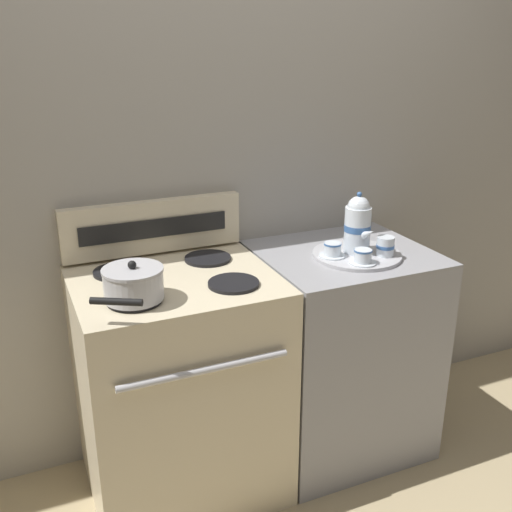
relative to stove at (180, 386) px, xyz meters
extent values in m
plane|color=tan|center=(0.34, 0.00, -0.45)|extent=(6.00, 6.00, 0.00)
cube|color=#9E998E|center=(0.34, 0.33, 0.65)|extent=(6.00, 0.05, 2.20)
cube|color=beige|center=(0.00, 0.00, 0.00)|extent=(0.72, 0.60, 0.89)
cylinder|color=silver|center=(0.00, -0.32, 0.25)|extent=(0.57, 0.02, 0.02)
cylinder|color=black|center=(-0.17, 0.14, 0.45)|extent=(0.18, 0.18, 0.01)
cylinder|color=black|center=(0.17, 0.14, 0.45)|extent=(0.18, 0.18, 0.01)
cylinder|color=black|center=(-0.17, -0.13, 0.45)|extent=(0.18, 0.18, 0.01)
cylinder|color=black|center=(0.17, -0.13, 0.45)|extent=(0.18, 0.18, 0.01)
cube|color=beige|center=(0.00, 0.28, 0.56)|extent=(0.70, 0.05, 0.21)
cube|color=black|center=(0.00, 0.25, 0.56)|extent=(0.57, 0.01, 0.07)
cube|color=#939399|center=(0.70, 0.00, 0.00)|extent=(0.67, 0.60, 0.89)
cylinder|color=#B7B7BC|center=(-0.17, -0.13, 0.50)|extent=(0.19, 0.19, 0.09)
cylinder|color=#B7B7BC|center=(-0.17, -0.13, 0.55)|extent=(0.20, 0.20, 0.01)
sphere|color=black|center=(-0.17, -0.13, 0.57)|extent=(0.03, 0.03, 0.03)
cylinder|color=black|center=(-0.26, -0.29, 0.52)|extent=(0.15, 0.09, 0.02)
cylinder|color=#B2B2B7|center=(0.72, -0.06, 0.45)|extent=(0.35, 0.35, 0.01)
cylinder|color=silver|center=(0.72, -0.05, 0.55)|extent=(0.10, 0.10, 0.18)
cylinder|color=#38609E|center=(0.72, -0.05, 0.56)|extent=(0.10, 0.10, 0.03)
sphere|color=silver|center=(0.72, -0.05, 0.64)|extent=(0.09, 0.09, 0.09)
sphere|color=#38609E|center=(0.72, -0.05, 0.69)|extent=(0.02, 0.02, 0.02)
cone|color=silver|center=(0.72, -0.12, 0.56)|extent=(0.03, 0.08, 0.06)
cylinder|color=silver|center=(0.68, -0.17, 0.46)|extent=(0.10, 0.10, 0.01)
cylinder|color=silver|center=(0.68, -0.17, 0.49)|extent=(0.07, 0.07, 0.05)
cylinder|color=#38609E|center=(0.68, -0.17, 0.51)|extent=(0.07, 0.07, 0.01)
cylinder|color=silver|center=(0.61, -0.05, 0.46)|extent=(0.10, 0.10, 0.01)
cylinder|color=silver|center=(0.61, -0.05, 0.49)|extent=(0.07, 0.07, 0.05)
cylinder|color=#38609E|center=(0.61, -0.05, 0.51)|extent=(0.07, 0.07, 0.01)
cylinder|color=silver|center=(0.80, -0.13, 0.49)|extent=(0.07, 0.07, 0.08)
cylinder|color=#38609E|center=(0.80, -0.13, 0.49)|extent=(0.07, 0.07, 0.01)
camera|label=1|loc=(-0.52, -1.91, 1.26)|focal=42.00mm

